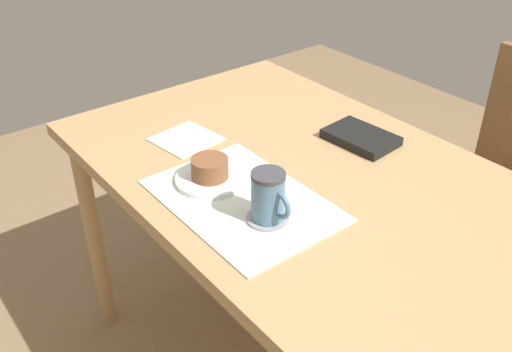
# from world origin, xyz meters

# --- Properties ---
(dining_table) EXTENTS (1.30, 0.80, 0.75)m
(dining_table) POSITION_xyz_m (0.00, 0.00, 0.68)
(dining_table) COLOR tan
(dining_table) RESTS_ON ground_plane
(wooden_chair) EXTENTS (0.43, 0.43, 0.88)m
(wooden_chair) POSITION_xyz_m (0.14, 0.76, 0.48)
(wooden_chair) COLOR brown
(wooden_chair) RESTS_ON ground_plane
(placemat) EXTENTS (0.43, 0.29, 0.00)m
(placemat) POSITION_xyz_m (-0.01, -0.19, 0.76)
(placemat) COLOR silver
(placemat) RESTS_ON dining_table
(pastry_plate) EXTENTS (0.16, 0.16, 0.01)m
(pastry_plate) POSITION_xyz_m (-0.11, -0.21, 0.76)
(pastry_plate) COLOR white
(pastry_plate) RESTS_ON placemat
(pastry) EXTENTS (0.09, 0.09, 0.05)m
(pastry) POSITION_xyz_m (-0.11, -0.21, 0.79)
(pastry) COLOR brown
(pastry) RESTS_ON pastry_plate
(coffee_coaster) EXTENTS (0.09, 0.09, 0.00)m
(coffee_coaster) POSITION_xyz_m (0.09, -0.20, 0.76)
(coffee_coaster) COLOR #99999E
(coffee_coaster) RESTS_ON placemat
(coffee_mug) EXTENTS (0.10, 0.07, 0.11)m
(coffee_mug) POSITION_xyz_m (0.09, -0.20, 0.82)
(coffee_mug) COLOR slate
(coffee_mug) RESTS_ON coffee_coaster
(paper_napkin) EXTENTS (0.17, 0.17, 0.00)m
(paper_napkin) POSITION_xyz_m (-0.33, -0.14, 0.76)
(paper_napkin) COLOR silver
(paper_napkin) RESTS_ON dining_table
(small_book) EXTENTS (0.19, 0.14, 0.02)m
(small_book) POSITION_xyz_m (-0.03, 0.22, 0.77)
(small_book) COLOR black
(small_book) RESTS_ON dining_table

